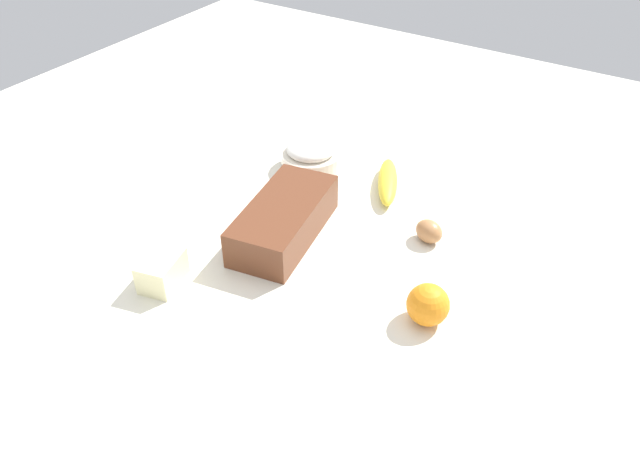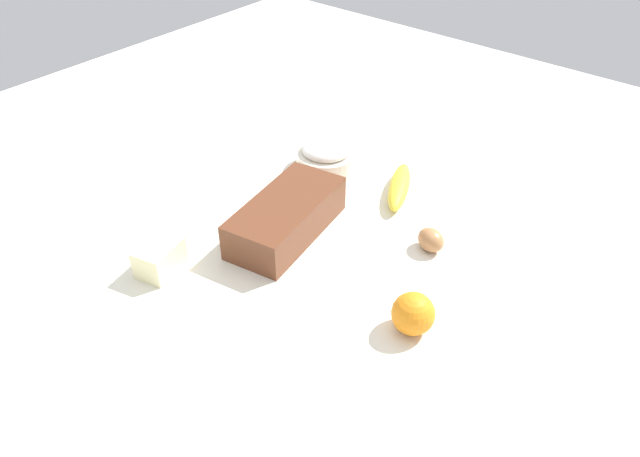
% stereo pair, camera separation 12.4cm
% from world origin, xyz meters
% --- Properties ---
extents(ground_plane, '(2.40, 2.40, 0.02)m').
position_xyz_m(ground_plane, '(0.00, 0.00, -0.01)').
color(ground_plane, silver).
extents(loaf_pan, '(0.30, 0.18, 0.08)m').
position_xyz_m(loaf_pan, '(0.01, -0.08, 0.04)').
color(loaf_pan, brown).
rests_on(loaf_pan, ground_plane).
extents(flour_bowl, '(0.14, 0.14, 0.08)m').
position_xyz_m(flour_bowl, '(-0.24, -0.18, 0.04)').
color(flour_bowl, silver).
rests_on(flour_bowl, ground_plane).
extents(banana, '(0.19, 0.12, 0.04)m').
position_xyz_m(banana, '(-0.26, 0.02, 0.02)').
color(banana, yellow).
rests_on(banana, ground_plane).
extents(orange_fruit, '(0.08, 0.08, 0.08)m').
position_xyz_m(orange_fruit, '(0.08, 0.27, 0.04)').
color(orange_fruit, orange).
rests_on(orange_fruit, ground_plane).
extents(butter_block, '(0.10, 0.08, 0.06)m').
position_xyz_m(butter_block, '(0.26, -0.19, 0.03)').
color(butter_block, '#F4EDB2').
rests_on(butter_block, ground_plane).
extents(egg_near_butter, '(0.06, 0.07, 0.05)m').
position_xyz_m(egg_near_butter, '(-0.13, 0.18, 0.02)').
color(egg_near_butter, '#B07748').
rests_on(egg_near_butter, ground_plane).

